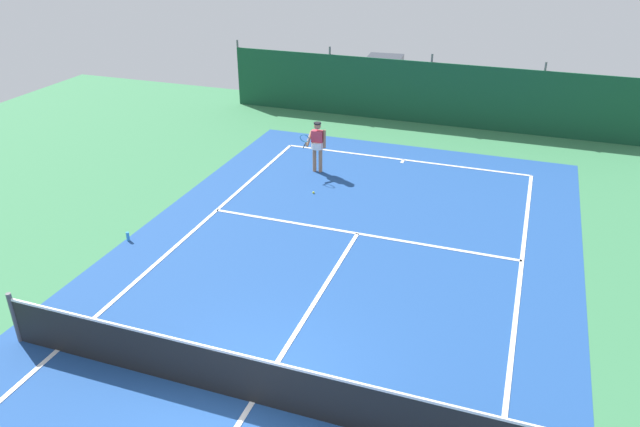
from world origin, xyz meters
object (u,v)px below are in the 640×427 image
(tennis_net, at_px, (251,379))
(water_bottle, at_px, (128,237))
(tennis_ball_near_player, at_px, (314,193))
(parked_car, at_px, (383,76))
(tennis_player, at_px, (317,143))

(tennis_net, relative_size, water_bottle, 42.17)
(tennis_ball_near_player, distance_m, parked_car, 11.12)
(tennis_player, xyz_separation_m, water_bottle, (-3.00, -5.89, -0.84))
(parked_car, height_order, water_bottle, parked_car)
(tennis_player, height_order, water_bottle, tennis_player)
(parked_car, xyz_separation_m, water_bottle, (-2.76, -15.33, -0.72))
(parked_car, bearing_deg, tennis_net, 93.00)
(tennis_ball_near_player, bearing_deg, parked_car, 93.67)
(tennis_ball_near_player, bearing_deg, tennis_net, -76.95)
(tennis_player, bearing_deg, water_bottle, 61.47)
(tennis_net, relative_size, parked_car, 2.33)
(parked_car, bearing_deg, tennis_player, 86.72)
(tennis_net, relative_size, tennis_ball_near_player, 153.33)
(tennis_ball_near_player, distance_m, water_bottle, 5.50)
(tennis_net, xyz_separation_m, parked_car, (-2.65, 19.43, 0.33))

